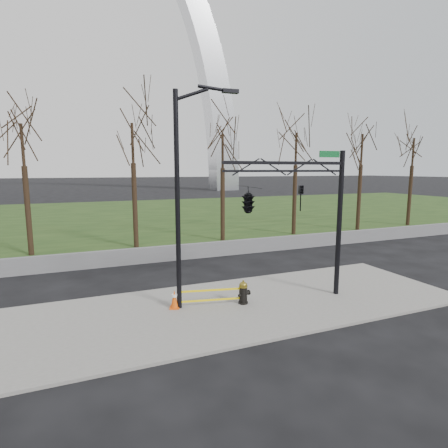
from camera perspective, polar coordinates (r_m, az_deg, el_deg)
name	(u,v)px	position (r m, az deg, el deg)	size (l,w,h in m)	color
ground	(238,307)	(14.20, 2.23, -13.06)	(500.00, 500.00, 0.00)	black
sidewalk	(238,306)	(14.18, 2.23, -12.87)	(18.00, 6.00, 0.10)	slate
grass_strip	(130,215)	(42.68, -14.69, 1.33)	(120.00, 40.00, 0.06)	#1C3613
guardrail	(182,252)	(21.29, -6.74, -4.45)	(60.00, 0.30, 0.90)	#59595B
gateway_arch	(96,43)	(91.33, -19.75, 25.52)	(66.00, 6.00, 65.00)	silver
tree_row	(181,181)	(24.92, -6.78, 6.88)	(48.34, 4.00, 9.02)	black
fire_hydrant	(243,293)	(14.15, 3.12, -10.87)	(0.58, 0.38, 0.93)	black
traffic_cone	(174,299)	(13.82, -7.90, -11.76)	(0.45, 0.45, 0.70)	#DC4E0B
street_light	(183,185)	(13.04, -6.47, 6.15)	(2.39, 0.39, 8.21)	black
traffic_signal_mast	(267,199)	(13.59, 6.87, 3.93)	(5.09, 2.52, 6.00)	black
caution_tape	(211,295)	(13.92, -2.16, -11.27)	(2.59, 0.54, 0.47)	yellow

